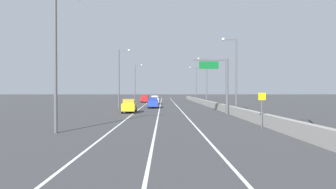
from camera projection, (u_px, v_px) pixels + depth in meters
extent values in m
plane|color=#38383A|center=(169.00, 103.00, 67.93)|extent=(320.00, 320.00, 0.00)
cube|color=silver|center=(144.00, 105.00, 58.83)|extent=(0.16, 130.00, 0.00)
cube|color=silver|center=(160.00, 105.00, 58.89)|extent=(0.16, 130.00, 0.00)
cube|color=silver|center=(176.00, 105.00, 58.96)|extent=(0.16, 130.00, 0.00)
cube|color=gray|center=(219.00, 107.00, 44.07)|extent=(0.60, 120.00, 1.10)
cylinder|color=#47474C|center=(227.00, 86.00, 36.30)|extent=(0.36, 0.36, 7.50)
cube|color=#47474C|center=(210.00, 60.00, 36.20)|extent=(4.50, 0.20, 0.20)
cube|color=#0C5923|center=(209.00, 65.00, 36.09)|extent=(2.60, 0.10, 1.00)
cylinder|color=#4C4C51|center=(262.00, 114.00, 22.69)|extent=(0.10, 0.10, 2.40)
cube|color=yellow|center=(262.00, 96.00, 22.63)|extent=(0.60, 0.04, 0.60)
cylinder|color=#4C4C51|center=(236.00, 76.00, 36.99)|extent=(0.24, 0.24, 10.34)
cube|color=#4C4C51|center=(230.00, 39.00, 36.90)|extent=(1.80, 0.12, 0.12)
sphere|color=beige|center=(223.00, 39.00, 36.88)|extent=(0.44, 0.44, 0.44)
cylinder|color=#4C4C51|center=(207.00, 82.00, 59.40)|extent=(0.24, 0.24, 10.34)
cube|color=#4C4C51|center=(203.00, 59.00, 59.32)|extent=(1.80, 0.12, 0.12)
sphere|color=beige|center=(199.00, 59.00, 59.30)|extent=(0.44, 0.44, 0.44)
cylinder|color=#4C4C51|center=(196.00, 84.00, 81.84)|extent=(0.24, 0.24, 10.34)
cube|color=#4C4C51|center=(193.00, 67.00, 81.75)|extent=(1.80, 0.12, 0.12)
sphere|color=beige|center=(190.00, 67.00, 81.73)|extent=(0.44, 0.44, 0.44)
cylinder|color=#4C4C51|center=(55.00, 64.00, 20.23)|extent=(0.24, 0.24, 10.34)
cylinder|color=#4C4C51|center=(119.00, 79.00, 47.15)|extent=(0.24, 0.24, 10.34)
cube|color=#4C4C51|center=(124.00, 51.00, 47.09)|extent=(1.80, 0.12, 0.12)
sphere|color=beige|center=(129.00, 51.00, 47.11)|extent=(0.44, 0.44, 0.44)
cylinder|color=#4C4C51|center=(135.00, 83.00, 74.06)|extent=(0.24, 0.24, 10.34)
cube|color=#4C4C51|center=(138.00, 65.00, 74.00)|extent=(1.80, 0.12, 0.12)
sphere|color=beige|center=(142.00, 65.00, 74.02)|extent=(0.44, 0.44, 0.44)
cube|color=#1E389E|center=(153.00, 103.00, 49.78)|extent=(1.85, 4.68, 1.02)
cube|color=navy|center=(153.00, 99.00, 49.30)|extent=(1.61, 2.12, 0.60)
cylinder|color=black|center=(149.00, 105.00, 51.64)|extent=(0.23, 0.68, 0.68)
cylinder|color=black|center=(158.00, 105.00, 51.69)|extent=(0.23, 0.68, 0.68)
cylinder|color=black|center=(148.00, 107.00, 47.88)|extent=(0.23, 0.68, 0.68)
cylinder|color=black|center=(158.00, 107.00, 47.92)|extent=(0.23, 0.68, 0.68)
cube|color=white|center=(155.00, 100.00, 63.83)|extent=(1.89, 4.09, 1.08)
cube|color=#96969E|center=(155.00, 97.00, 63.42)|extent=(1.60, 1.87, 0.60)
cylinder|color=black|center=(151.00, 102.00, 65.37)|extent=(0.24, 0.69, 0.68)
cylinder|color=black|center=(158.00, 102.00, 65.45)|extent=(0.24, 0.69, 0.68)
cylinder|color=black|center=(151.00, 103.00, 62.24)|extent=(0.24, 0.69, 0.68)
cylinder|color=black|center=(158.00, 103.00, 62.32)|extent=(0.24, 0.69, 0.68)
cube|color=red|center=(145.00, 99.00, 73.16)|extent=(2.01, 4.63, 1.16)
cube|color=maroon|center=(145.00, 96.00, 72.69)|extent=(1.71, 2.11, 0.60)
cylinder|color=black|center=(142.00, 101.00, 75.02)|extent=(0.24, 0.69, 0.68)
cylinder|color=black|center=(149.00, 101.00, 75.00)|extent=(0.24, 0.69, 0.68)
cylinder|color=black|center=(141.00, 101.00, 71.34)|extent=(0.24, 0.69, 0.68)
cylinder|color=black|center=(148.00, 101.00, 71.33)|extent=(0.24, 0.69, 0.68)
cube|color=gold|center=(129.00, 107.00, 39.12)|extent=(1.94, 4.32, 1.04)
cube|color=olive|center=(129.00, 101.00, 38.68)|extent=(1.65, 1.96, 0.60)
cylinder|color=black|center=(125.00, 109.00, 40.77)|extent=(0.24, 0.69, 0.68)
cylinder|color=black|center=(136.00, 109.00, 40.85)|extent=(0.24, 0.69, 0.68)
cylinder|color=black|center=(122.00, 111.00, 37.41)|extent=(0.24, 0.69, 0.68)
cylinder|color=black|center=(134.00, 111.00, 37.48)|extent=(0.24, 0.69, 0.68)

